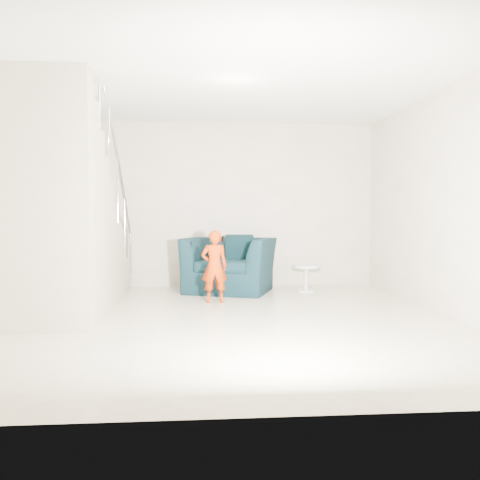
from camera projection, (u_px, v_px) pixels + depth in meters
name	position (u px, v px, depth m)	size (l,w,h in m)	color
floor	(235.00, 320.00, 5.75)	(5.50, 5.50, 0.00)	tan
ceiling	(235.00, 79.00, 5.61)	(5.50, 5.50, 0.00)	silver
back_wall	(224.00, 205.00, 8.42)	(5.00, 5.00, 0.00)	#A69D87
front_wall	(268.00, 190.00, 2.94)	(5.00, 5.00, 0.00)	#A69D87
left_wall	(5.00, 201.00, 5.48)	(5.50, 5.50, 0.00)	#A69D87
right_wall	(450.00, 202.00, 5.88)	(5.50, 5.50, 0.00)	#A69D87
armchair	(230.00, 265.00, 7.88)	(1.28, 1.12, 0.83)	black
toddler	(214.00, 266.00, 6.88)	(0.36, 0.24, 0.99)	#A73105
side_table	(306.00, 274.00, 7.85)	(0.42, 0.42, 0.42)	silver
staircase	(66.00, 235.00, 6.09)	(1.02, 3.03, 3.62)	#ADA089
cushion	(239.00, 248.00, 8.08)	(0.44, 0.13, 0.42)	black
throw	(191.00, 258.00, 7.74)	(0.05, 0.48, 0.54)	black
phone	(223.00, 240.00, 6.84)	(0.02, 0.05, 0.10)	black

